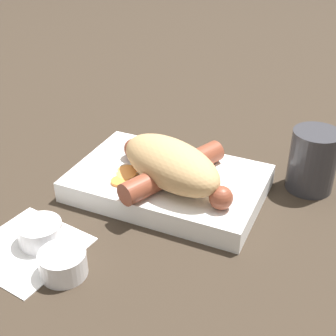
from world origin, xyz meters
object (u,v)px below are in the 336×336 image
object	(u,v)px
food_tray	(168,183)
sausage	(174,171)
condiment_cup_far	(63,265)
condiment_cup_near	(41,235)
bread_roll	(171,164)
drink_glass	(313,161)

from	to	relation	value
food_tray	sausage	xyz separation A→B (m)	(-0.01, 0.01, 0.03)
sausage	condiment_cup_far	distance (m)	0.20
sausage	condiment_cup_near	bearing A→B (deg)	54.30
bread_roll	drink_glass	bearing A→B (deg)	-145.53
condiment_cup_near	condiment_cup_far	xyz separation A→B (m)	(-0.06, 0.03, 0.00)
bread_roll	condiment_cup_near	size ratio (longest dim) A/B	3.37
bread_roll	food_tray	bearing A→B (deg)	-56.63
bread_roll	condiment_cup_far	distance (m)	0.20
bread_roll	condiment_cup_far	world-z (taller)	bread_roll
sausage	condiment_cup_near	world-z (taller)	sausage
bread_roll	condiment_cup_far	xyz separation A→B (m)	(0.05, 0.18, -0.05)
condiment_cup_far	drink_glass	distance (m)	0.37
condiment_cup_far	bread_roll	bearing A→B (deg)	-106.39
sausage	condiment_cup_near	distance (m)	0.19
bread_roll	condiment_cup_near	world-z (taller)	bread_roll
sausage	food_tray	bearing A→B (deg)	-40.58
bread_roll	sausage	size ratio (longest dim) A/B	0.96
sausage	condiment_cup_far	bearing A→B (deg)	73.79
bread_roll	sausage	world-z (taller)	bread_roll
condiment_cup_near	drink_glass	world-z (taller)	drink_glass
sausage	drink_glass	world-z (taller)	drink_glass
sausage	condiment_cup_far	world-z (taller)	sausage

